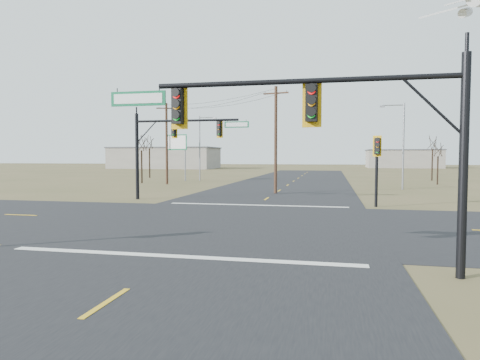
# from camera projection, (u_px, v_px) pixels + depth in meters

# --- Properties ---
(ground) EXTENTS (320.00, 320.00, 0.00)m
(ground) POSITION_uv_depth(u_px,v_px,m) (231.00, 222.00, 21.24)
(ground) COLOR brown
(ground) RESTS_ON ground
(road_ew) EXTENTS (160.00, 14.00, 0.02)m
(road_ew) POSITION_uv_depth(u_px,v_px,m) (231.00, 222.00, 21.24)
(road_ew) COLOR black
(road_ew) RESTS_ON ground
(road_ns) EXTENTS (14.00, 160.00, 0.02)m
(road_ns) POSITION_uv_depth(u_px,v_px,m) (231.00, 222.00, 21.24)
(road_ns) COLOR black
(road_ns) RESTS_ON ground
(stop_bar_near) EXTENTS (12.00, 0.40, 0.01)m
(stop_bar_near) POSITION_uv_depth(u_px,v_px,m) (178.00, 256.00, 13.92)
(stop_bar_near) COLOR silver
(stop_bar_near) RESTS_ON road_ns
(stop_bar_far) EXTENTS (12.00, 0.40, 0.01)m
(stop_bar_far) POSITION_uv_depth(u_px,v_px,m) (257.00, 205.00, 28.56)
(stop_bar_far) COLOR silver
(stop_bar_far) RESTS_ON road_ns
(mast_arm_near) EXTENTS (10.32, 0.47, 6.01)m
(mast_arm_near) POSITION_uv_depth(u_px,v_px,m) (308.00, 117.00, 12.14)
(mast_arm_near) COLOR black
(mast_arm_near) RESTS_ON ground
(mast_arm_far) EXTENTS (8.83, 0.59, 6.53)m
(mast_arm_far) POSITION_uv_depth(u_px,v_px,m) (176.00, 137.00, 31.89)
(mast_arm_far) COLOR black
(mast_arm_far) RESTS_ON ground
(pedestal_signal_ne) EXTENTS (0.67, 0.59, 4.65)m
(pedestal_signal_ne) POSITION_uv_depth(u_px,v_px,m) (377.00, 155.00, 27.52)
(pedestal_signal_ne) COLOR black
(pedestal_signal_ne) RESTS_ON ground
(utility_pole_near) EXTENTS (2.27, 0.58, 9.40)m
(utility_pole_near) POSITION_uv_depth(u_px,v_px,m) (276.00, 138.00, 37.52)
(utility_pole_near) COLOR #492E1F
(utility_pole_near) RESTS_ON ground
(utility_pole_far) EXTENTS (2.25, 0.84, 9.51)m
(utility_pole_far) POSITION_uv_depth(u_px,v_px,m) (167.00, 142.00, 50.18)
(utility_pole_far) COLOR #492E1F
(utility_pole_far) RESTS_ON ground
(highway_sign) EXTENTS (3.23, 0.88, 6.20)m
(highway_sign) POSITION_uv_depth(u_px,v_px,m) (176.00, 148.00, 57.00)
(highway_sign) COLOR gray
(highway_sign) RESTS_ON ground
(streetlight_a) EXTENTS (2.38, 0.30, 8.53)m
(streetlight_a) POSITION_uv_depth(u_px,v_px,m) (401.00, 141.00, 42.12)
(streetlight_a) COLOR gray
(streetlight_a) RESTS_ON ground
(streetlight_c) EXTENTS (2.43, 0.31, 8.71)m
(streetlight_c) POSITION_uv_depth(u_px,v_px,m) (201.00, 145.00, 57.70)
(streetlight_c) COLOR gray
(streetlight_c) RESTS_ON ground
(bare_tree_a) EXTENTS (2.95, 2.95, 6.30)m
(bare_tree_a) POSITION_uv_depth(u_px,v_px,m) (141.00, 143.00, 52.21)
(bare_tree_a) COLOR black
(bare_tree_a) RESTS_ON ground
(bare_tree_b) EXTENTS (3.21, 3.21, 6.90)m
(bare_tree_b) POSITION_uv_depth(u_px,v_px,m) (149.00, 142.00, 64.95)
(bare_tree_b) COLOR black
(bare_tree_b) RESTS_ON ground
(bare_tree_c) EXTENTS (2.88, 2.88, 5.29)m
(bare_tree_c) POSITION_uv_depth(u_px,v_px,m) (438.00, 149.00, 49.53)
(bare_tree_c) COLOR black
(bare_tree_c) RESTS_ON ground
(bare_tree_d) EXTENTS (2.59, 2.59, 6.44)m
(bare_tree_d) POSITION_uv_depth(u_px,v_px,m) (433.00, 142.00, 57.68)
(bare_tree_d) COLOR black
(bare_tree_d) RESTS_ON ground
(warehouse_left) EXTENTS (28.00, 14.00, 5.50)m
(warehouse_left) POSITION_uv_depth(u_px,v_px,m) (165.00, 158.00, 117.34)
(warehouse_left) COLOR gray
(warehouse_left) RESTS_ON ground
(warehouse_mid) EXTENTS (20.00, 12.00, 5.00)m
(warehouse_mid) POSITION_uv_depth(u_px,v_px,m) (403.00, 159.00, 123.24)
(warehouse_mid) COLOR gray
(warehouse_mid) RESTS_ON ground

